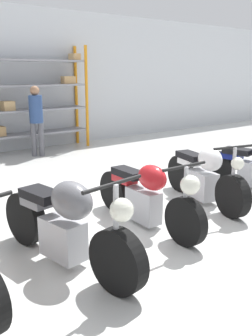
{
  "coord_description": "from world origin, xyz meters",
  "views": [
    {
      "loc": [
        -3.07,
        -3.57,
        1.99
      ],
      "look_at": [
        0.0,
        0.4,
        0.7
      ],
      "focal_mm": 40.0,
      "sensor_mm": 36.0,
      "label": 1
    }
  ],
  "objects": [
    {
      "name": "person_near_rack",
      "position": [
        0.69,
        4.8,
        0.99
      ],
      "size": [
        0.44,
        0.44,
        1.68
      ],
      "rotation": [
        0.0,
        0.0,
        4.18
      ],
      "color": "#595960",
      "rests_on": "ground_plane"
    },
    {
      "name": "shelving_rack",
      "position": [
        0.41,
        5.44,
        1.35
      ],
      "size": [
        3.89,
        0.63,
        2.67
      ],
      "color": "orange",
      "rests_on": "ground_plane"
    },
    {
      "name": "ground_plane",
      "position": [
        0.0,
        0.0,
        0.0
      ],
      "size": [
        30.0,
        30.0,
        0.0
      ],
      "primitive_type": "plane",
      "color": "silver"
    },
    {
      "name": "motorcycle_white",
      "position": [
        1.3,
        0.1,
        0.42
      ],
      "size": [
        0.77,
        1.95,
        1.01
      ],
      "rotation": [
        0.0,
        0.0,
        -1.81
      ],
      "color": "black",
      "rests_on": "ground_plane"
    },
    {
      "name": "motorcycle_red",
      "position": [
        -0.01,
        -0.06,
        0.42
      ],
      "size": [
        0.66,
        2.06,
        0.97
      ],
      "rotation": [
        0.0,
        0.0,
        -1.59
      ],
      "color": "black",
      "rests_on": "ground_plane"
    },
    {
      "name": "motorcycle_grey",
      "position": [
        -1.36,
        -0.34,
        0.46
      ],
      "size": [
        0.72,
        2.15,
        1.06
      ],
      "rotation": [
        0.0,
        0.0,
        -1.41
      ],
      "color": "black",
      "rests_on": "ground_plane"
    }
  ]
}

